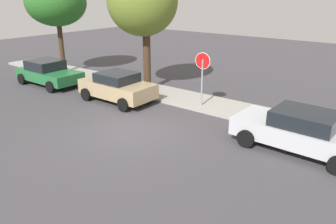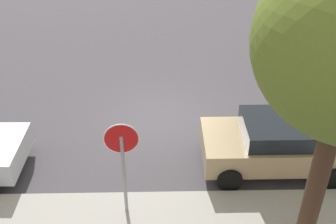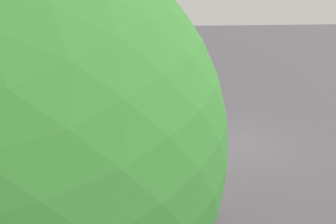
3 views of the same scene
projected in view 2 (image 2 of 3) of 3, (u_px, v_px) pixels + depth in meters
name	position (u px, v px, depth m)	size (l,w,h in m)	color
ground_plane	(159.00, 118.00, 13.37)	(60.00, 60.00, 0.00)	#423F44
stop_sign	(123.00, 155.00, 9.04)	(0.76, 0.08, 2.62)	gray
parked_car_tan	(276.00, 143.00, 11.09)	(3.86, 2.01, 1.46)	tan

